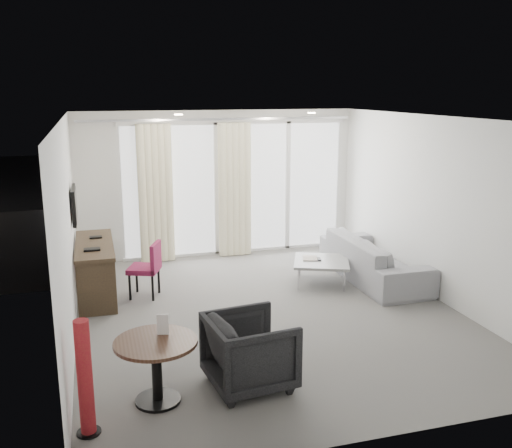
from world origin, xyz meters
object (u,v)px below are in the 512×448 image
object	(u,v)px
tub_armchair	(250,352)
rattan_chair_a	(250,217)
coffee_table	(321,272)
sofa	(374,258)
desk	(96,270)
desk_chair	(144,270)
round_table	(157,371)
red_lamp	(85,378)
rattan_chair_b	(277,216)

from	to	relation	value
tub_armchair	rattan_chair_a	xyz separation A→B (m)	(1.65, 5.89, 0.02)
coffee_table	sofa	bearing A→B (deg)	-1.61
desk	coffee_table	size ratio (longest dim) A/B	2.04
rattan_chair_a	tub_armchair	bearing A→B (deg)	-83.01
desk	desk_chair	distance (m)	0.70
sofa	rattan_chair_a	bearing A→B (deg)	19.68
coffee_table	rattan_chair_a	xyz separation A→B (m)	(-0.26, 3.16, 0.21)
round_table	red_lamp	distance (m)	0.77
tub_armchair	desk_chair	bearing A→B (deg)	8.29
red_lamp	sofa	size ratio (longest dim) A/B	0.46
tub_armchair	rattan_chair_b	size ratio (longest dim) A/B	1.06
round_table	tub_armchair	distance (m)	0.94
desk_chair	rattan_chair_a	bearing A→B (deg)	72.35
desk_chair	coffee_table	distance (m)	2.71
round_table	coffee_table	world-z (taller)	round_table
desk_chair	tub_armchair	xyz separation A→B (m)	(0.78, -2.91, -0.03)
rattan_chair_b	red_lamp	bearing A→B (deg)	-107.72
desk	round_table	world-z (taller)	desk
red_lamp	coffee_table	size ratio (longest dim) A/B	1.28
red_lamp	coffee_table	bearing A→B (deg)	41.84
round_table	desk	bearing A→B (deg)	99.17
coffee_table	rattan_chair_b	bearing A→B (deg)	84.23
desk_chair	round_table	world-z (taller)	desk_chair
desk_chair	rattan_chair_b	size ratio (longest dim) A/B	1.05
red_lamp	rattan_chair_b	xyz separation A→B (m)	(3.82, 6.27, -0.14)
desk_chair	rattan_chair_b	bearing A→B (deg)	66.03
red_lamp	sofa	world-z (taller)	red_lamp
coffee_table	rattan_chair_a	size ratio (longest dim) A/B	1.04
round_table	rattan_chair_b	bearing A→B (deg)	61.79
desk_chair	coffee_table	bearing A→B (deg)	17.70
desk_chair	rattan_chair_a	xyz separation A→B (m)	(2.44, 2.98, -0.01)
red_lamp	tub_armchair	bearing A→B (deg)	14.46
desk	round_table	xyz separation A→B (m)	(0.51, -3.18, -0.08)
desk	sofa	xyz separation A→B (m)	(4.25, -0.43, -0.06)
desk_chair	rattan_chair_a	world-z (taller)	desk_chair
round_table	rattan_chair_a	size ratio (longest dim) A/B	1.00
tub_armchair	coffee_table	size ratio (longest dim) A/B	0.99
rattan_chair_b	sofa	bearing A→B (deg)	-66.26
desk	rattan_chair_b	world-z (taller)	desk
desk	red_lamp	bearing A→B (deg)	-92.19
rattan_chair_a	desk_chair	bearing A→B (deg)	-106.60
sofa	rattan_chair_a	xyz separation A→B (m)	(-1.14, 3.19, 0.06)
coffee_table	rattan_chair_b	world-z (taller)	rattan_chair_b
rattan_chair_a	coffee_table	bearing A→B (deg)	-62.65
red_lamp	rattan_chair_a	bearing A→B (deg)	62.77
round_table	red_lamp	size ratio (longest dim) A/B	0.75
round_table	sofa	size ratio (longest dim) A/B	0.35
desk_chair	round_table	size ratio (longest dim) A/B	1.03
desk	tub_armchair	distance (m)	3.45
red_lamp	coffee_table	world-z (taller)	red_lamp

